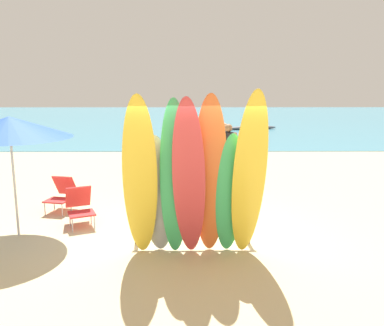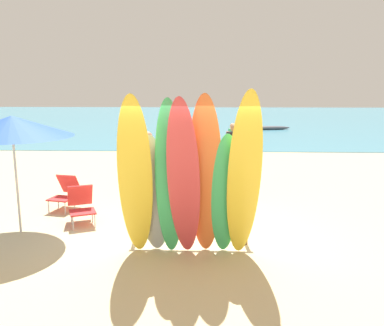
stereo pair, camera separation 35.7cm
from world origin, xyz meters
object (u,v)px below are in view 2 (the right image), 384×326
Objects in this scene: surfboard_grey_1 at (153,195)px; beachgoer_midbeach at (234,149)px; surfboard_yellow_6 at (244,178)px; beachgoer_by_water at (148,159)px; surfboard_red_3 at (184,181)px; surfboard_orange_4 at (205,178)px; surfboard_green_5 at (225,196)px; surfboard_green_2 at (170,180)px; surfboard_rack at (190,218)px; beachgoer_near_rack at (239,167)px; beach_umbrella at (12,126)px; beachgoer_strolling at (185,139)px; beach_chair_blue at (66,191)px; surfboard_yellow_0 at (135,179)px; beachgoer_photographing at (232,141)px; beach_chair_red at (81,203)px; distant_boat at (265,128)px.

beachgoer_midbeach is (1.67, 5.22, -0.03)m from surfboard_grey_1.
surfboard_yellow_6 is (1.45, -0.24, 0.35)m from surfboard_grey_1.
beachgoer_midbeach is 2.78m from beachgoer_by_water.
surfboard_red_3 is 0.36m from surfboard_orange_4.
surfboard_green_5 is at bearing 1.63° from surfboard_grey_1.
surfboard_grey_1 is 0.76× the size of surfboard_red_3.
surfboard_green_2 is 3.89m from beachgoer_by_water.
beachgoer_near_rack is (1.09, 2.66, 0.40)m from surfboard_rack.
surfboard_orange_4 is 1.29× the size of surfboard_green_5.
beach_umbrella is at bearing 160.09° from surfboard_green_2.
surfboard_yellow_6 is (0.28, -0.18, 0.33)m from surfboard_green_5.
beachgoer_strolling is (-0.50, 7.44, 0.46)m from surfboard_rack.
surfboard_orange_4 is 1.66× the size of beachgoer_by_water.
surfboard_yellow_6 is at bearing -34.08° from beachgoer_near_rack.
beach_chair_blue is (-3.55, 2.49, -0.63)m from surfboard_green_5.
surfboard_grey_1 is at bearing 37.00° from surfboard_yellow_0.
surfboard_yellow_6 reaches higher than surfboard_green_5.
beach_chair_blue is at bearing 139.19° from surfboard_grey_1.
surfboard_green_5 reaches higher than beachgoer_near_rack.
beach_chair_blue is at bearing 141.28° from surfboard_yellow_6.
surfboard_yellow_0 is at bearing -60.19° from beachgoer_near_rack.
surfboard_yellow_6 reaches higher than beachgoer_midbeach.
surfboard_yellow_0 is at bearing -86.93° from beachgoer_strolling.
surfboard_red_3 reaches higher than beachgoer_strolling.
beachgoer_midbeach is 4.95m from beach_chair_blue.
beach_chair_blue is at bearing -53.42° from beachgoer_photographing.
beachgoer_near_rack is at bearing 76.41° from surfboard_red_3.
beach_umbrella is (-3.58, 1.02, 0.71)m from surfboard_orange_4.
surfboard_orange_4 is at bearing -44.53° from beachgoer_near_rack.
beach_chair_red reaches higher than distant_boat.
surfboard_green_2 reaches higher than surfboard_rack.
beachgoer_by_water is 0.47× the size of distant_boat.
surfboard_rack is 0.77× the size of surfboard_orange_4.
beachgoer_by_water reaches higher than surfboard_rack.
surfboard_green_2 is 3.04× the size of beach_chair_red.
surfboard_orange_4 is at bearing 24.22° from surfboard_red_3.
beachgoer_midbeach reaches higher than beach_chair_red.
surfboard_grey_1 is at bearing -140.76° from surfboard_rack.
surfboard_yellow_0 is 5.78m from beachgoer_midbeach.
surfboard_red_3 is at bearing -158.56° from surfboard_orange_4.
beach_chair_red is 0.39× the size of beach_umbrella.
beachgoer_midbeach is at bearing -156.42° from beachgoer_by_water.
surfboard_orange_4 is 4.07m from beachgoer_by_water.
beachgoer_by_water is (-0.91, 3.76, -0.35)m from surfboard_green_2.
surfboard_yellow_6 is 1.71× the size of beachgoer_by_water.
surfboard_green_5 is at bearing -39.21° from beachgoer_near_rack.
surfboard_yellow_6 reaches higher than beachgoer_strolling.
surfboard_red_3 is (0.76, -0.02, -0.02)m from surfboard_yellow_0.
beach_chair_blue is (-3.83, 2.66, -0.96)m from surfboard_yellow_6.
beachgoer_photographing reaches higher than beach_chair_blue.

